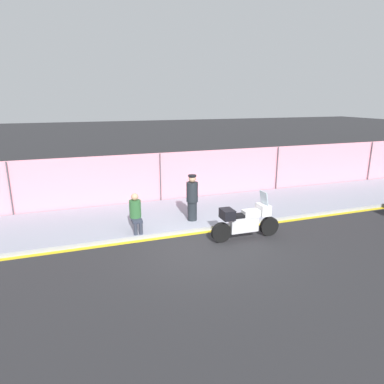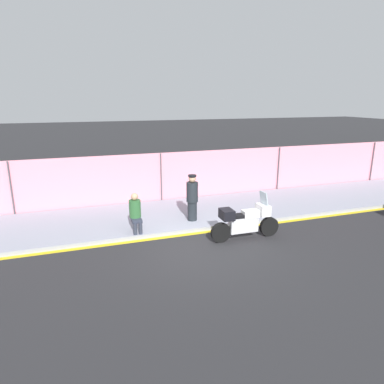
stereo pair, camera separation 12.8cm
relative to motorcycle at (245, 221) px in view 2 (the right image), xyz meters
The scene contains 7 objects.
ground_plane 1.68m from the motorcycle, 169.94° to the right, with size 120.00×120.00×0.00m, color #262628.
sidewalk 3.22m from the motorcycle, 119.05° to the left, with size 41.70×3.55×0.14m.
curb_paint_stripe 1.89m from the motorcycle, 149.37° to the left, with size 41.70×0.18×0.01m.
storefront_fence 4.92m from the motorcycle, 108.38° to the left, with size 39.62×0.17×2.12m.
motorcycle is the anchor object (origin of this frame).
officer_standing 2.15m from the motorcycle, 122.02° to the left, with size 0.40×0.40×1.62m.
person_seated_on_curb 3.49m from the motorcycle, 155.50° to the left, with size 0.37×0.64×1.24m.
Camera 2 is at (-3.26, -8.68, 4.29)m, focal length 32.00 mm.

